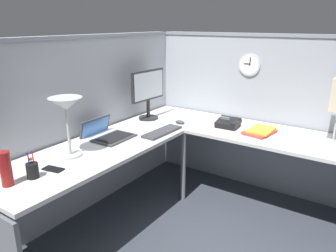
% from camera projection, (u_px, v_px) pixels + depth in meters
% --- Properties ---
extents(ground_plane, '(6.80, 6.80, 0.00)m').
position_uv_depth(ground_plane, '(188.00, 210.00, 3.06)').
color(ground_plane, '#383D47').
extents(cubicle_wall_back, '(2.57, 0.12, 1.58)m').
position_uv_depth(cubicle_wall_back, '(88.00, 124.00, 3.00)').
color(cubicle_wall_back, '#999EA8').
rests_on(cubicle_wall_back, ground).
extents(cubicle_wall_right, '(0.12, 2.37, 1.58)m').
position_uv_depth(cubicle_wall_right, '(255.00, 113.00, 3.36)').
color(cubicle_wall_right, '#999EA8').
rests_on(cubicle_wall_right, ground).
extents(desk, '(2.35, 2.15, 0.73)m').
position_uv_depth(desk, '(186.00, 154.00, 2.73)').
color(desk, white).
rests_on(desk, ground).
extents(monitor, '(0.46, 0.20, 0.50)m').
position_uv_depth(monitor, '(148.00, 91.00, 3.29)').
color(monitor, '#232326').
rests_on(monitor, desk).
extents(laptop, '(0.35, 0.39, 0.22)m').
position_uv_depth(laptop, '(106.00, 134.00, 2.84)').
color(laptop, '#38383D').
rests_on(laptop, desk).
extents(keyboard, '(0.43, 0.15, 0.02)m').
position_uv_depth(keyboard, '(162.00, 132.00, 2.94)').
color(keyboard, '#38383D').
rests_on(keyboard, desk).
extents(computer_mouse, '(0.06, 0.10, 0.03)m').
position_uv_depth(computer_mouse, '(180.00, 122.00, 3.20)').
color(computer_mouse, '#38383D').
rests_on(computer_mouse, desk).
extents(desk_lamp_dome, '(0.24, 0.24, 0.44)m').
position_uv_depth(desk_lamp_dome, '(66.00, 109.00, 2.33)').
color(desk_lamp_dome, '#B7BABF').
rests_on(desk_lamp_dome, desk).
extents(pen_cup, '(0.08, 0.08, 0.18)m').
position_uv_depth(pen_cup, '(32.00, 170.00, 2.08)').
color(pen_cup, black).
rests_on(pen_cup, desk).
extents(cell_phone, '(0.09, 0.15, 0.01)m').
position_uv_depth(cell_phone, '(53.00, 169.00, 2.21)').
color(cell_phone, black).
rests_on(cell_phone, desk).
extents(thermos_flask, '(0.07, 0.07, 0.22)m').
position_uv_depth(thermos_flask, '(6.00, 169.00, 1.97)').
color(thermos_flask, maroon).
rests_on(thermos_flask, desk).
extents(office_phone, '(0.20, 0.21, 0.11)m').
position_uv_depth(office_phone, '(229.00, 123.00, 3.09)').
color(office_phone, black).
rests_on(office_phone, desk).
extents(book_stack, '(0.31, 0.26, 0.04)m').
position_uv_depth(book_stack, '(260.00, 131.00, 2.92)').
color(book_stack, '#BF3F38').
rests_on(book_stack, desk).
extents(wall_clock, '(0.04, 0.22, 0.22)m').
position_uv_depth(wall_clock, '(250.00, 65.00, 3.22)').
color(wall_clock, '#B7BABF').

